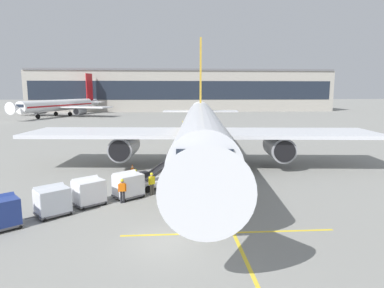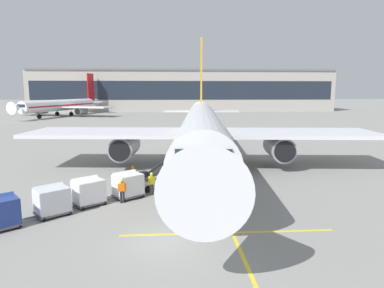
{
  "view_description": "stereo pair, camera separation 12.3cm",
  "coord_description": "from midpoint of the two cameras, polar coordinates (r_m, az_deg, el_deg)",
  "views": [
    {
      "loc": [
        -0.11,
        -16.52,
        7.84
      ],
      "look_at": [
        1.84,
        11.69,
        3.33
      ],
      "focal_mm": 31.22,
      "sensor_mm": 36.0,
      "label": 1
    },
    {
      "loc": [
        0.01,
        -16.52,
        7.84
      ],
      "look_at": [
        1.84,
        11.69,
        3.33
      ],
      "focal_mm": 31.22,
      "sensor_mm": 36.0,
      "label": 2
    }
  ],
  "objects": [
    {
      "name": "baggage_cart_second",
      "position": [
        24.33,
        -17.39,
        -7.69
      ],
      "size": [
        2.64,
        2.5,
        1.91
      ],
      "color": "#515156",
      "rests_on": "ground"
    },
    {
      "name": "apron_guidance_line_stop_bar",
      "position": [
        19.37,
        6.11,
        -14.84
      ],
      "size": [
        12.0,
        0.2,
        0.01
      ],
      "color": "yellow",
      "rests_on": "ground"
    },
    {
      "name": "baggage_cart_third",
      "position": [
        23.19,
        -22.92,
        -8.82
      ],
      "size": [
        2.64,
        2.5,
        1.91
      ],
      "color": "#515156",
      "rests_on": "ground"
    },
    {
      "name": "belt_loader",
      "position": [
        27.54,
        -5.78,
        -5.58
      ],
      "size": [
        5.12,
        3.74,
        3.22
      ],
      "color": "silver",
      "rests_on": "ground"
    },
    {
      "name": "terminal_building",
      "position": [
        134.04,
        -1.69,
        9.11
      ],
      "size": [
        116.7,
        15.58,
        16.04
      ],
      "color": "#A8A399",
      "rests_on": "ground"
    },
    {
      "name": "ground_crew_by_carts",
      "position": [
        25.6,
        -7.03,
        -6.5
      ],
      "size": [
        0.49,
        0.41,
        1.74
      ],
      "color": "#514C42",
      "rests_on": "ground"
    },
    {
      "name": "safety_cone_wingtip",
      "position": [
        29.99,
        -7.14,
        -5.54
      ],
      "size": [
        0.57,
        0.57,
        0.65
      ],
      "color": "black",
      "rests_on": "ground"
    },
    {
      "name": "safety_cone_engine_keepout",
      "position": [
        33.87,
        -10.27,
        -3.95
      ],
      "size": [
        0.53,
        0.53,
        0.61
      ],
      "color": "black",
      "rests_on": "ground"
    },
    {
      "name": "apron_guidance_line_lead_in",
      "position": [
        34.45,
        1.9,
        -4.08
      ],
      "size": [
        0.2,
        110.0,
        0.01
      ],
      "color": "yellow",
      "rests_on": "ground"
    },
    {
      "name": "baggage_cart_lead",
      "position": [
        25.26,
        -11.03,
        -6.81
      ],
      "size": [
        2.64,
        2.5,
        1.91
      ],
      "color": "#515156",
      "rests_on": "ground"
    },
    {
      "name": "distant_airplane",
      "position": [
        112.56,
        -21.54,
        6.16
      ],
      "size": [
        32.89,
        40.51,
        13.96
      ],
      "color": "white",
      "rests_on": "ground"
    },
    {
      "name": "ground_crew_by_loader",
      "position": [
        26.81,
        -9.75,
        -5.85
      ],
      "size": [
        0.54,
        0.35,
        1.74
      ],
      "color": "#333847",
      "rests_on": "ground"
    },
    {
      "name": "ground_plane",
      "position": [
        18.28,
        -3.56,
        -16.33
      ],
      "size": [
        600.0,
        600.0,
        0.0
      ],
      "primitive_type": "plane",
      "color": "gray"
    },
    {
      "name": "parked_airplane",
      "position": [
        34.56,
        1.51,
        2.68
      ],
      "size": [
        36.15,
        46.14,
        15.65
      ],
      "color": "silver",
      "rests_on": "ground"
    },
    {
      "name": "baggage_cart_fourth",
      "position": [
        22.31,
        -30.17,
        -10.05
      ],
      "size": [
        2.64,
        2.5,
        1.91
      ],
      "color": "#515156",
      "rests_on": "ground"
    },
    {
      "name": "ground_crew_marshaller",
      "position": [
        24.7,
        -3.98,
        -7.03
      ],
      "size": [
        0.56,
        0.33,
        1.74
      ],
      "color": "#333847",
      "rests_on": "ground"
    },
    {
      "name": "ground_crew_wingwalker",
      "position": [
        24.19,
        -11.97,
        -7.56
      ],
      "size": [
        0.56,
        0.31,
        1.74
      ],
      "color": "black",
      "rests_on": "ground"
    }
  ]
}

